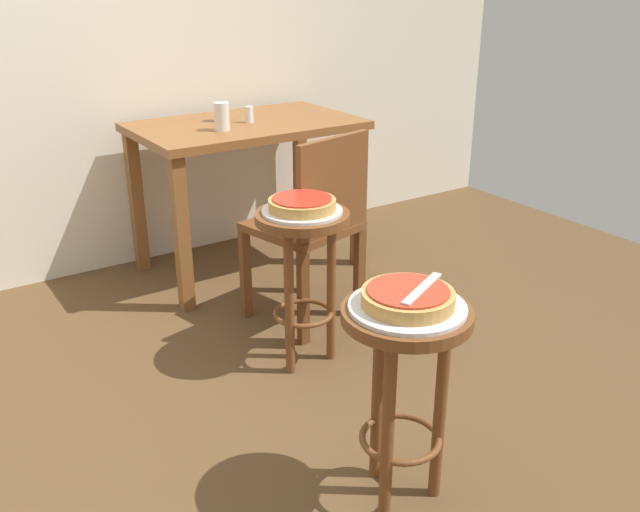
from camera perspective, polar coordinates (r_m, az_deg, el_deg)
name	(u,v)px	position (r m, az deg, el deg)	size (l,w,h in m)	color
ground_plane	(161,450)	(2.43, -12.97, -15.30)	(6.00, 6.00, 0.00)	brown
stool_foreground	(404,363)	(1.95, 6.94, -8.74)	(0.36, 0.36, 0.63)	brown
serving_plate_foreground	(407,307)	(1.87, 7.19, -4.18)	(0.32, 0.32, 0.01)	silver
pizza_foreground	(408,297)	(1.85, 7.23, -3.40)	(0.25, 0.25, 0.05)	tan
stool_middle	(303,254)	(2.65, -1.44, 0.15)	(0.36, 0.36, 0.63)	brown
serving_plate_middle	(302,211)	(2.58, -1.48, 3.71)	(0.30, 0.30, 0.01)	silver
pizza_middle	(302,204)	(2.58, -1.48, 4.31)	(0.25, 0.25, 0.05)	tan
dining_table	(247,146)	(3.52, -6.06, 8.97)	(1.08, 0.67, 0.77)	brown
cup_near_edge	(222,116)	(3.30, -8.09, 11.28)	(0.07, 0.07, 0.13)	silver
cup_far_edge	(221,112)	(3.52, -8.16, 11.67)	(0.07, 0.07, 0.09)	black
condiment_shaker	(249,115)	(3.47, -5.84, 11.49)	(0.04, 0.04, 0.08)	white
wooden_chair	(313,222)	(2.96, -0.57, 2.81)	(0.48, 0.48, 0.85)	brown
pizza_server_knife	(422,288)	(1.85, 8.38, -2.64)	(0.22, 0.02, 0.01)	silver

